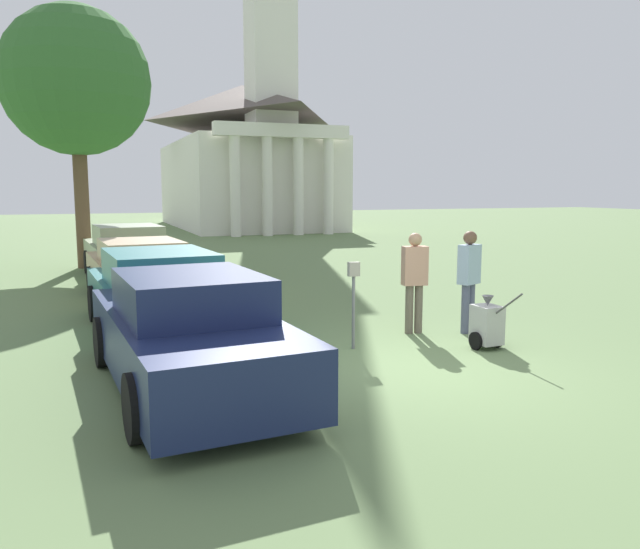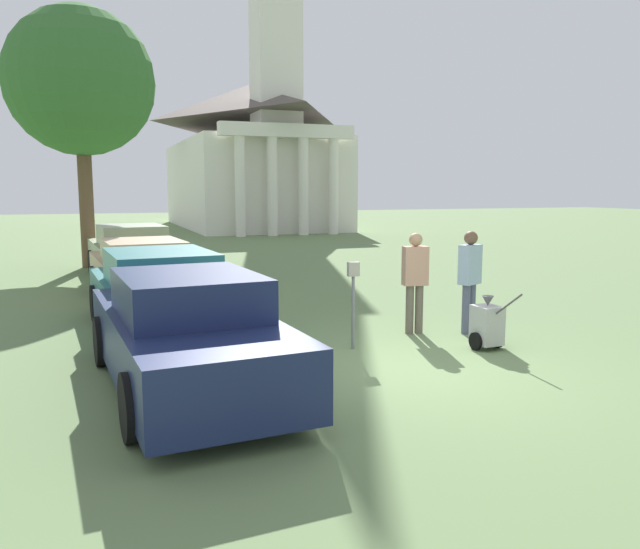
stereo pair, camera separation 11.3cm
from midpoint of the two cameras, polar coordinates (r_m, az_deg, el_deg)
name	(u,v)px [view 1 (the left image)]	position (r m, az deg, el deg)	size (l,w,h in m)	color
ground_plane	(402,369)	(8.85, 7.11, -8.57)	(120.00, 120.00, 0.00)	#607A4C
parked_car_navy	(189,335)	(7.96, -12.32, -5.40)	(2.20, 4.88, 1.48)	#19234C
parked_car_teal	(159,296)	(11.02, -14.81, -1.91)	(2.27, 5.28, 1.46)	#23666B
parked_car_tan	(140,272)	(14.40, -16.32, 0.18)	(2.24, 5.26, 1.38)	tan
parked_car_sage	(128,254)	(18.19, -17.34, 1.82)	(2.31, 5.36, 1.50)	gray
parking_meter	(354,289)	(9.68, 2.76, -1.30)	(0.18, 0.09, 1.37)	slate
person_worker	(415,276)	(10.84, 8.34, -0.17)	(0.45, 0.28, 1.75)	#665B4C
person_supervisor	(469,275)	(11.05, 13.18, -0.03)	(0.47, 0.37, 1.78)	#515670
equipment_cart	(487,324)	(10.12, 14.71, -4.43)	(0.48, 0.99, 1.00)	#B2B2AD
church	(245,145)	(41.41, -6.92, 11.71)	(8.86, 17.12, 23.94)	silver
shade_tree	(76,82)	(21.32, -21.58, 16.05)	(4.51, 4.51, 8.02)	brown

